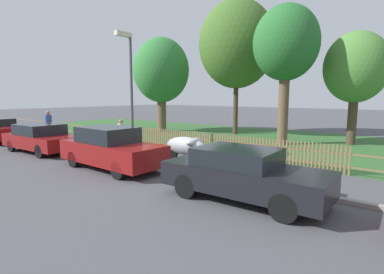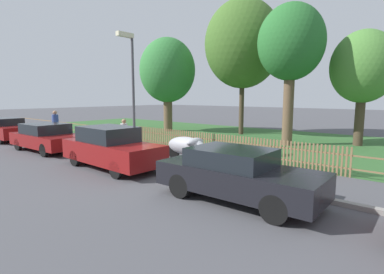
% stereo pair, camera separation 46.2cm
% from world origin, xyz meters
% --- Properties ---
extents(ground_plane, '(120.00, 120.00, 0.00)m').
position_xyz_m(ground_plane, '(0.00, 0.00, 0.00)').
color(ground_plane, '#4C4C51').
extents(kerb_stone, '(43.81, 0.20, 0.12)m').
position_xyz_m(kerb_stone, '(0.00, 0.10, 0.06)').
color(kerb_stone, gray).
rests_on(kerb_stone, ground).
extents(grass_strip, '(43.81, 11.85, 0.01)m').
position_xyz_m(grass_strip, '(0.00, 8.95, 0.01)').
color(grass_strip, '#33602D').
rests_on(grass_strip, ground).
extents(park_fence, '(43.81, 0.05, 1.01)m').
position_xyz_m(park_fence, '(-0.00, 3.04, 0.51)').
color(park_fence, olive).
rests_on(park_fence, ground).
extents(parked_car_black_saloon, '(4.30, 2.01, 1.33)m').
position_xyz_m(parked_car_black_saloon, '(-7.21, -1.10, 0.67)').
color(parked_car_black_saloon, maroon).
rests_on(parked_car_black_saloon, ground).
extents(parked_car_navy_estate, '(4.38, 1.78, 1.53)m').
position_xyz_m(parked_car_navy_estate, '(-1.85, -1.19, 0.76)').
color(parked_car_navy_estate, maroon).
rests_on(parked_car_navy_estate, ground).
extents(parked_car_red_compact, '(4.23, 1.78, 1.34)m').
position_xyz_m(parked_car_red_compact, '(3.59, -1.24, 0.69)').
color(parked_car_red_compact, black).
rests_on(parked_car_red_compact, ground).
extents(covered_motorcycle, '(2.04, 0.94, 0.99)m').
position_xyz_m(covered_motorcycle, '(-0.49, 1.56, 0.62)').
color(covered_motorcycle, black).
rests_on(covered_motorcycle, ground).
extents(tree_nearest_kerb, '(4.13, 4.13, 6.93)m').
position_xyz_m(tree_nearest_kerb, '(-8.51, 8.57, 4.51)').
color(tree_nearest_kerb, brown).
rests_on(tree_nearest_kerb, ground).
extents(tree_behind_motorcycle, '(5.15, 5.15, 9.11)m').
position_xyz_m(tree_behind_motorcycle, '(-3.30, 10.54, 6.13)').
color(tree_behind_motorcycle, '#473828').
rests_on(tree_behind_motorcycle, ground).
extents(tree_mid_park, '(3.45, 3.45, 7.43)m').
position_xyz_m(tree_mid_park, '(1.06, 8.06, 5.36)').
color(tree_mid_park, brown).
rests_on(tree_mid_park, ground).
extents(tree_far_left, '(3.28, 3.28, 6.07)m').
position_xyz_m(tree_far_left, '(4.07, 10.35, 4.13)').
color(tree_far_left, '#473828').
rests_on(tree_far_left, ground).
extents(pedestrian_near_fence, '(0.44, 0.44, 1.81)m').
position_xyz_m(pedestrian_near_fence, '(-10.03, 0.67, 1.02)').
color(pedestrian_near_fence, slate).
rests_on(pedestrian_near_fence, ground).
extents(pedestrian_by_lamp, '(0.45, 0.45, 1.58)m').
position_xyz_m(pedestrian_by_lamp, '(-4.06, 1.10, 0.89)').
color(pedestrian_by_lamp, '#2D3351').
rests_on(pedestrian_by_lamp, ground).
extents(street_lamp, '(0.20, 0.79, 5.19)m').
position_xyz_m(street_lamp, '(-2.59, 0.41, 3.31)').
color(street_lamp, '#47474C').
rests_on(street_lamp, ground).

